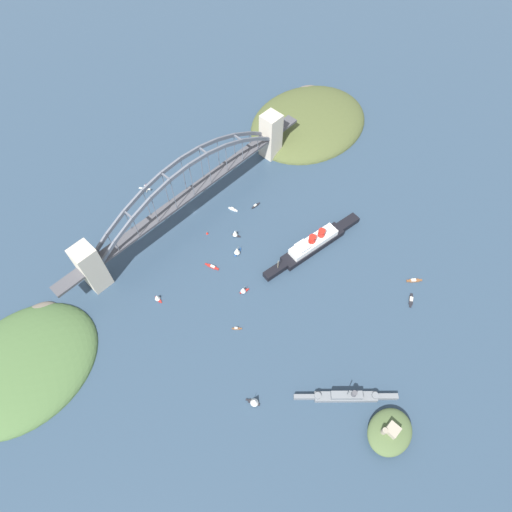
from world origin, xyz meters
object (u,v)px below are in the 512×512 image
harbor_arch_bridge (191,192)px  small_boat_5 (411,300)px  small_boat_2 (237,251)px  small_boat_8 (157,297)px  small_boat_9 (414,280)px  small_boat_4 (256,206)px  channel_marker_buoy (207,233)px  small_boat_10 (212,267)px  naval_cruiser (347,396)px  small_boat_3 (235,233)px  small_boat_0 (254,401)px  ocean_liner (313,244)px  fort_island_mid_harbor (390,432)px  small_boat_7 (243,290)px  small_boat_1 (233,209)px  seaplane_taxiing_near_bridge (145,189)px  small_boat_6 (237,328)px

harbor_arch_bridge → small_boat_5: bearing=106.8°
small_boat_2 → small_boat_5: 147.74m
small_boat_8 → small_boat_9: size_ratio=0.74×
small_boat_4 → channel_marker_buoy: bearing=-10.0°
small_boat_10 → small_boat_2: bearing=167.5°
naval_cruiser → small_boat_5: size_ratio=4.50×
small_boat_3 → small_boat_0: bearing=50.4°
harbor_arch_bridge → small_boat_8: size_ratio=34.19×
ocean_liner → fort_island_mid_harbor: 156.60m
small_boat_5 → small_boat_8: small_boat_8 is taller
naval_cruiser → small_boat_9: (-114.73, -16.66, -2.59)m
small_boat_7 → small_boat_8: small_boat_7 is taller
fort_island_mid_harbor → small_boat_5: size_ratio=2.76×
small_boat_3 → small_boat_4: (-36.86, -10.24, -3.14)m
small_boat_0 → small_boat_1: 174.96m
seaplane_taxiing_near_bridge → small_boat_1: size_ratio=1.10×
small_boat_3 → small_boat_7: size_ratio=1.04×
small_boat_5 → channel_marker_buoy: bearing=-67.9°
small_boat_2 → small_boat_8: bearing=-11.2°
small_boat_10 → channel_marker_buoy: 35.38m
small_boat_7 → small_boat_8: size_ratio=1.02×
harbor_arch_bridge → seaplane_taxiing_near_bridge: bearing=-74.5°
ocean_liner → small_boat_3: (37.36, -57.78, -1.55)m
small_boat_4 → channel_marker_buoy: (52.60, -9.29, 0.33)m
harbor_arch_bridge → small_boat_1: harbor_arch_bridge is taller
harbor_arch_bridge → seaplane_taxiing_near_bridge: 59.98m
fort_island_mid_harbor → small_boat_5: 106.42m
small_boat_3 → small_boat_10: size_ratio=0.66×
small_boat_6 → small_boat_8: size_ratio=0.80×
seaplane_taxiing_near_bridge → small_boat_6: bearing=76.1°
small_boat_0 → small_boat_7: (-57.52, -67.28, -1.03)m
naval_cruiser → small_boat_0: 64.71m
small_boat_8 → small_boat_1: bearing=-168.3°
small_boat_1 → fort_island_mid_harbor: bearing=73.2°
small_boat_8 → small_boat_7: bearing=139.3°
fort_island_mid_harbor → small_boat_8: size_ratio=4.23×
harbor_arch_bridge → naval_cruiser: harbor_arch_bridge is taller
naval_cruiser → small_boat_1: size_ratio=5.86×
small_boat_6 → small_boat_10: 60.06m
small_boat_0 → small_boat_10: (-56.17, -102.86, -3.74)m
harbor_arch_bridge → ocean_liner: (-44.12, 104.77, -20.45)m
ocean_liner → seaplane_taxiing_near_bridge: (58.76, -157.73, -3.60)m
small_boat_5 → harbor_arch_bridge: bearing=-73.2°
small_boat_0 → small_boat_8: size_ratio=1.28×
fort_island_mid_harbor → small_boat_8: 195.98m
channel_marker_buoy → harbor_arch_bridge: bearing=-108.1°
seaplane_taxiing_near_bridge → small_boat_10: 110.07m
small_boat_8 → naval_cruiser: bearing=105.0°
naval_cruiser → small_boat_6: size_ratio=8.64×
fort_island_mid_harbor → small_boat_0: 92.25m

